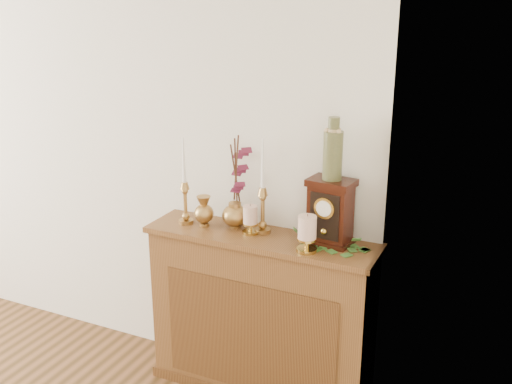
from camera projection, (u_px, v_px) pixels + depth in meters
The scene contains 10 objects.
console_shelf at pixel (260, 319), 3.24m from camera, with size 1.24×0.34×0.93m.
candlestick_left at pixel (185, 196), 3.21m from camera, with size 0.08×0.08×0.48m.
candlestick_center at pixel (263, 203), 3.08m from camera, with size 0.08×0.08×0.50m.
bud_vase at pixel (204, 211), 3.19m from camera, with size 0.10×0.10×0.17m.
ginger_jar at pixel (240, 184), 3.16m from camera, with size 0.20×0.23×0.52m.
pillar_candle_left at pixel (250, 218), 3.09m from camera, with size 0.08×0.08×0.16m.
pillar_candle_right at pixel (307, 232), 2.86m from camera, with size 0.10×0.10×0.19m.
ivy_garland at pixel (323, 243), 2.97m from camera, with size 0.45×0.20×0.08m.
mantel_clock at pixel (330, 212), 2.95m from camera, with size 0.24×0.18×0.33m.
ceramic_vase at pixel (333, 152), 2.85m from camera, with size 0.09×0.09×0.31m.
Camera 1 is at (2.60, -0.51, 2.10)m, focal length 42.00 mm.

